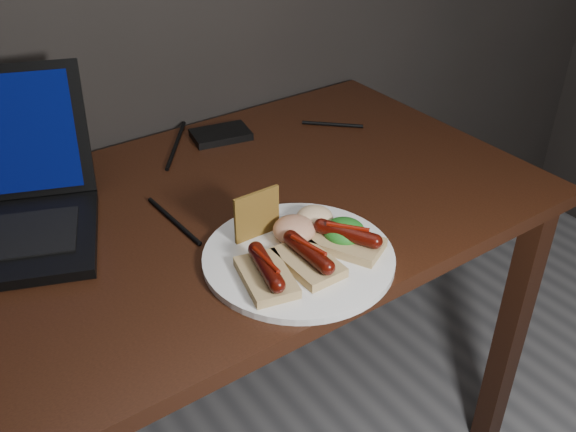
% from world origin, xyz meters
% --- Properties ---
extents(desk, '(1.40, 0.70, 0.75)m').
position_xyz_m(desk, '(0.00, 1.38, 0.66)').
color(desk, '#34180D').
rests_on(desk, ground).
extents(hard_drive, '(0.14, 0.10, 0.02)m').
position_xyz_m(hard_drive, '(0.24, 1.63, 0.76)').
color(hard_drive, black).
rests_on(hard_drive, desk).
extents(desk_cables, '(0.97, 0.45, 0.01)m').
position_xyz_m(desk_cables, '(0.02, 1.51, 0.75)').
color(desk_cables, black).
rests_on(desk_cables, desk).
extents(plate, '(0.40, 0.40, 0.01)m').
position_xyz_m(plate, '(0.12, 1.17, 0.76)').
color(plate, white).
rests_on(plate, desk).
extents(bread_sausage_left, '(0.09, 0.13, 0.04)m').
position_xyz_m(bread_sausage_left, '(0.03, 1.14, 0.78)').
color(bread_sausage_left, tan).
rests_on(bread_sausage_left, plate).
extents(bread_sausage_center, '(0.07, 0.12, 0.04)m').
position_xyz_m(bread_sausage_center, '(0.11, 1.13, 0.78)').
color(bread_sausage_center, tan).
rests_on(bread_sausage_center, plate).
extents(bread_sausage_right, '(0.11, 0.13, 0.04)m').
position_xyz_m(bread_sausage_right, '(0.19, 1.14, 0.78)').
color(bread_sausage_right, tan).
rests_on(bread_sausage_right, plate).
extents(crispbread, '(0.08, 0.01, 0.08)m').
position_xyz_m(crispbread, '(0.09, 1.25, 0.80)').
color(crispbread, olive).
rests_on(crispbread, plate).
extents(salad_greens, '(0.07, 0.07, 0.04)m').
position_xyz_m(salad_greens, '(0.20, 1.15, 0.78)').
color(salad_greens, '#1B5811').
rests_on(salad_greens, plate).
extents(salsa_mound, '(0.07, 0.07, 0.04)m').
position_xyz_m(salsa_mound, '(0.13, 1.21, 0.78)').
color(salsa_mound, '#A61710').
rests_on(salsa_mound, plate).
extents(coleslaw_mound, '(0.06, 0.06, 0.04)m').
position_xyz_m(coleslaw_mound, '(0.19, 1.22, 0.78)').
color(coleslaw_mound, '#EFE3CE').
rests_on(coleslaw_mound, plate).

